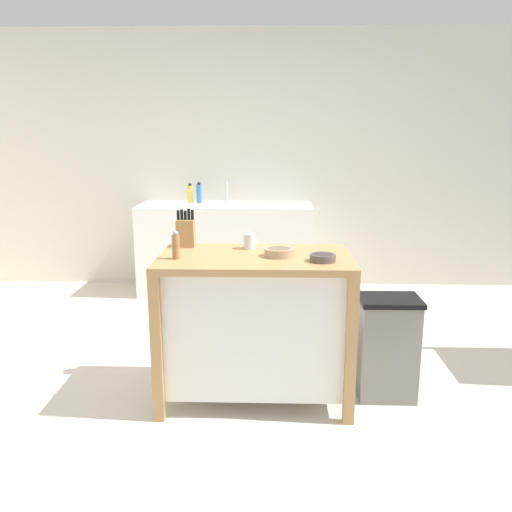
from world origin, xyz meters
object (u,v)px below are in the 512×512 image
pepper_grinder (176,246)px  bottle_dish_soap (199,193)px  bottle_hand_soap (190,194)px  knife_block (186,232)px  trash_bin (387,347)px  sink_faucet (227,192)px  bowl_ceramic_wide (323,257)px  drinking_cup (249,241)px  bowl_ceramic_small (279,252)px  kitchen_island (255,319)px

pepper_grinder → bottle_dish_soap: bottle_dish_soap is taller
bottle_hand_soap → bottle_dish_soap: (0.09, -0.00, 0.01)m
knife_block → trash_bin: knife_block is taller
knife_block → sink_faucet: bearing=87.9°
bowl_ceramic_wide → drinking_cup: drinking_cup is taller
trash_bin → drinking_cup: bearing=169.2°
drinking_cup → trash_bin: size_ratio=0.15×
bowl_ceramic_small → bowl_ceramic_wide: 0.27m
knife_block → kitchen_island: bearing=-28.1°
kitchen_island → bowl_ceramic_small: bearing=-7.3°
knife_block → drinking_cup: 0.40m
knife_block → drinking_cup: bearing=-7.7°
bottle_hand_soap → bottle_dish_soap: bearing=-1.3°
drinking_cup → knife_block: bearing=172.3°
trash_bin → bottle_dish_soap: 2.79m
bowl_ceramic_small → trash_bin: 0.89m
bottle_dish_soap → kitchen_island: bearing=-74.7°
pepper_grinder → trash_bin: 1.40m
sink_faucet → bottle_dish_soap: (-0.27, -0.03, -0.01)m
pepper_grinder → bottle_dish_soap: 2.42m
knife_block → sink_faucet: (0.08, 2.11, 0.02)m
bowl_ceramic_wide → bottle_hand_soap: bottle_hand_soap is taller
pepper_grinder → trash_bin: size_ratio=0.26×
drinking_cup → pepper_grinder: (-0.40, -0.28, 0.03)m
sink_faucet → bottle_hand_soap: (-0.36, -0.03, -0.02)m
kitchen_island → knife_block: (-0.44, 0.23, 0.48)m
bowl_ceramic_small → pepper_grinder: bearing=-171.9°
bottle_hand_soap → sink_faucet: bearing=5.1°
bowl_ceramic_small → bowl_ceramic_wide: bowl_ceramic_small is taller
bowl_ceramic_wide → knife_block: bearing=155.7°
knife_block → bowl_ceramic_wide: bearing=-24.3°
kitchen_island → trash_bin: kitchen_island is taller
drinking_cup → kitchen_island: bearing=-76.9°
bowl_ceramic_wide → sink_faucet: bearing=106.6°
bottle_hand_soap → knife_block: bearing=-82.2°
bowl_ceramic_wide → drinking_cup: size_ratio=1.54×
bowl_ceramic_small → drinking_cup: (-0.18, 0.20, 0.02)m
trash_bin → sink_faucet: size_ratio=2.86×
pepper_grinder → bottle_hand_soap: (-0.28, 2.42, 0.02)m
bowl_ceramic_small → bottle_dish_soap: bearing=108.3°
kitchen_island → bottle_hand_soap: 2.47m
bowl_ceramic_small → sink_faucet: size_ratio=0.77×
kitchen_island → bottle_dish_soap: 2.45m
drinking_cup → sink_faucet: size_ratio=0.43×
bowl_ceramic_wide → drinking_cup: 0.53m
bowl_ceramic_small → sink_faucet: bearing=101.9°
knife_block → bottle_hand_soap: 2.10m
knife_block → bowl_ceramic_small: size_ratio=1.41×
kitchen_island → pepper_grinder: pepper_grinder is taller
kitchen_island → sink_faucet: size_ratio=5.08×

